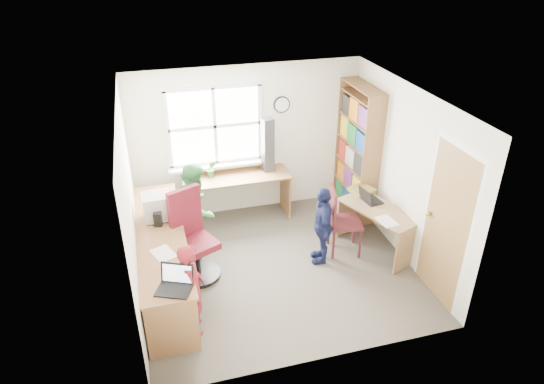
# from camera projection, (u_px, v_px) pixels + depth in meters

# --- Properties ---
(room) EXTENTS (3.64, 3.44, 2.44)m
(room) POSITION_uv_depth(u_px,v_px,m) (276.00, 186.00, 6.21)
(room) COLOR #443E35
(room) RESTS_ON ground
(l_desk) EXTENTS (2.38, 2.95, 0.75)m
(l_desk) POSITION_uv_depth(u_px,v_px,m) (181.00, 268.00, 5.95)
(l_desk) COLOR brown
(l_desk) RESTS_ON ground
(right_desk) EXTENTS (0.92, 1.28, 0.67)m
(right_desk) POSITION_uv_depth(u_px,v_px,m) (378.00, 220.00, 6.86)
(right_desk) COLOR olive
(right_desk) RESTS_ON ground
(bookshelf) EXTENTS (0.30, 1.02, 2.10)m
(bookshelf) POSITION_uv_depth(u_px,v_px,m) (357.00, 154.00, 7.62)
(bookshelf) COLOR brown
(bookshelf) RESTS_ON ground
(swivel_chair) EXTENTS (0.76, 0.76, 1.24)m
(swivel_chair) POSITION_uv_depth(u_px,v_px,m) (193.00, 240.00, 6.34)
(swivel_chair) COLOR black
(swivel_chair) RESTS_ON ground
(wooden_chair) EXTENTS (0.52, 0.52, 1.01)m
(wooden_chair) POSITION_uv_depth(u_px,v_px,m) (340.00, 218.00, 6.79)
(wooden_chair) COLOR #4A181D
(wooden_chair) RESTS_ON ground
(crt_monitor) EXTENTS (0.38, 0.34, 0.35)m
(crt_monitor) POSITION_uv_depth(u_px,v_px,m) (157.00, 206.00, 6.33)
(crt_monitor) COLOR #B4B4B9
(crt_monitor) RESTS_ON l_desk
(laptop_left) EXTENTS (0.45, 0.42, 0.25)m
(laptop_left) POSITION_uv_depth(u_px,v_px,m) (175.00, 283.00, 5.15)
(laptop_left) COLOR black
(laptop_left) RESTS_ON l_desk
(laptop_right) EXTENTS (0.30, 0.35, 0.21)m
(laptop_right) POSITION_uv_depth(u_px,v_px,m) (369.00, 198.00, 6.94)
(laptop_right) COLOR black
(laptop_right) RESTS_ON right_desk
(speaker_a) EXTENTS (0.12, 0.12, 0.19)m
(speaker_a) POSITION_uv_depth(u_px,v_px,m) (158.00, 219.00, 6.21)
(speaker_a) COLOR black
(speaker_a) RESTS_ON l_desk
(speaker_b) EXTENTS (0.10, 0.10, 0.19)m
(speaker_b) POSITION_uv_depth(u_px,v_px,m) (159.00, 201.00, 6.63)
(speaker_b) COLOR black
(speaker_b) RESTS_ON l_desk
(cd_tower) EXTENTS (0.20, 0.18, 0.86)m
(cd_tower) POSITION_uv_depth(u_px,v_px,m) (268.00, 145.00, 7.49)
(cd_tower) COLOR black
(cd_tower) RESTS_ON l_desk
(game_box) EXTENTS (0.39, 0.39, 0.06)m
(game_box) POSITION_uv_depth(u_px,v_px,m) (362.00, 190.00, 7.21)
(game_box) COLOR red
(game_box) RESTS_ON right_desk
(paper_a) EXTENTS (0.32, 0.37, 0.00)m
(paper_a) POSITION_uv_depth(u_px,v_px,m) (163.00, 253.00, 5.71)
(paper_a) COLOR silver
(paper_a) RESTS_ON l_desk
(paper_b) EXTENTS (0.24, 0.32, 0.00)m
(paper_b) POSITION_uv_depth(u_px,v_px,m) (387.00, 221.00, 6.49)
(paper_b) COLOR silver
(paper_b) RESTS_ON right_desk
(potted_plant) EXTENTS (0.17, 0.14, 0.27)m
(potted_plant) POSITION_uv_depth(u_px,v_px,m) (211.00, 169.00, 7.41)
(potted_plant) COLOR #307835
(potted_plant) RESTS_ON l_desk
(person_red) EXTENTS (0.29, 0.43, 1.17)m
(person_red) POSITION_uv_depth(u_px,v_px,m) (192.00, 289.00, 5.41)
(person_red) COLOR maroon
(person_red) RESTS_ON ground
(person_green) EXTENTS (0.69, 0.79, 1.37)m
(person_green) POSITION_uv_depth(u_px,v_px,m) (197.00, 209.00, 6.75)
(person_green) COLOR #317A37
(person_green) RESTS_ON ground
(person_navy) EXTENTS (0.42, 0.71, 1.14)m
(person_navy) POSITION_uv_depth(u_px,v_px,m) (322.00, 225.00, 6.59)
(person_navy) COLOR #141A40
(person_navy) RESTS_ON ground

